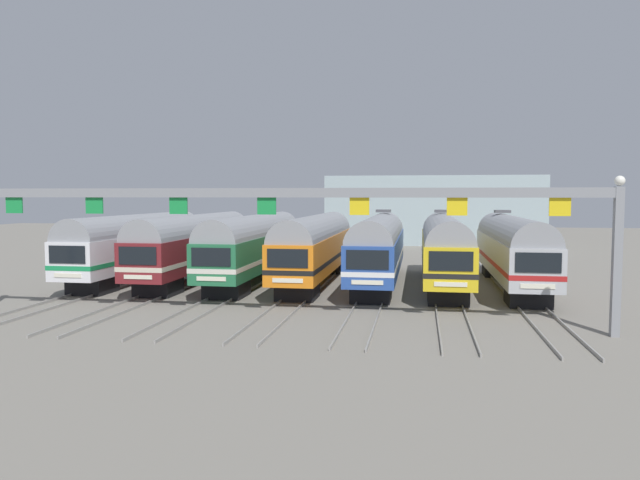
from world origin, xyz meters
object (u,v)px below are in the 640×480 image
(commuter_train_orange, at_px, (316,245))
(catenary_gantry, at_px, (267,210))
(commuter_train_stainless, at_px, (512,248))
(commuter_train_green, at_px, (254,244))
(commuter_train_white, at_px, (138,243))
(commuter_train_yellow, at_px, (444,247))
(commuter_train_blue, at_px, (379,246))
(commuter_train_maroon, at_px, (195,244))

(commuter_train_orange, xyz_separation_m, catenary_gantry, (0.00, -13.49, 2.78))
(commuter_train_stainless, bearing_deg, commuter_train_green, -179.99)
(commuter_train_white, xyz_separation_m, commuter_train_orange, (13.11, 0.00, 0.00))
(commuter_train_yellow, xyz_separation_m, commuter_train_stainless, (4.37, 0.00, 0.00))
(commuter_train_orange, relative_size, commuter_train_stainless, 1.00)
(commuter_train_blue, bearing_deg, commuter_train_orange, -179.94)
(commuter_train_white, height_order, catenary_gantry, catenary_gantry)
(commuter_train_maroon, bearing_deg, commuter_train_white, 180.00)
(commuter_train_maroon, relative_size, commuter_train_green, 1.00)
(commuter_train_blue, height_order, commuter_train_stainless, same)
(commuter_train_green, height_order, commuter_train_orange, same)
(commuter_train_maroon, height_order, commuter_train_blue, commuter_train_blue)
(commuter_train_white, bearing_deg, commuter_train_stainless, 0.01)
(commuter_train_blue, bearing_deg, commuter_train_white, -179.99)
(commuter_train_orange, distance_m, commuter_train_stainless, 13.11)
(commuter_train_maroon, height_order, commuter_train_green, same)
(commuter_train_yellow, bearing_deg, catenary_gantry, -122.92)
(commuter_train_green, bearing_deg, commuter_train_maroon, 180.00)
(commuter_train_white, relative_size, commuter_train_green, 1.00)
(commuter_train_white, xyz_separation_m, commuter_train_maroon, (4.37, 0.00, 0.00))
(commuter_train_yellow, bearing_deg, commuter_train_maroon, -179.99)
(commuter_train_blue, relative_size, catenary_gantry, 0.57)
(commuter_train_yellow, bearing_deg, commuter_train_white, -179.99)
(commuter_train_blue, xyz_separation_m, commuter_train_yellow, (4.37, 0.00, 0.00))
(commuter_train_maroon, distance_m, catenary_gantry, 16.32)
(commuter_train_stainless, bearing_deg, commuter_train_white, -179.99)
(commuter_train_maroon, distance_m, commuter_train_orange, 8.74)
(commuter_train_orange, bearing_deg, commuter_train_green, 180.00)
(commuter_train_yellow, height_order, commuter_train_stainless, same)
(commuter_train_orange, bearing_deg, commuter_train_maroon, 180.00)
(catenary_gantry, bearing_deg, commuter_train_blue, 72.06)
(commuter_train_maroon, relative_size, commuter_train_yellow, 1.00)
(commuter_train_green, relative_size, commuter_train_blue, 1.00)
(commuter_train_maroon, xyz_separation_m, commuter_train_green, (4.37, 0.00, 0.00))
(commuter_train_maroon, relative_size, commuter_train_blue, 1.00)
(commuter_train_white, bearing_deg, commuter_train_green, 0.00)
(commuter_train_white, height_order, commuter_train_blue, commuter_train_blue)
(catenary_gantry, bearing_deg, commuter_train_white, 134.17)
(commuter_train_maroon, bearing_deg, catenary_gantry, -57.07)
(commuter_train_orange, bearing_deg, commuter_train_white, 180.00)
(commuter_train_maroon, distance_m, commuter_train_yellow, 17.48)
(commuter_train_white, xyz_separation_m, commuter_train_blue, (17.48, 0.00, 0.00))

